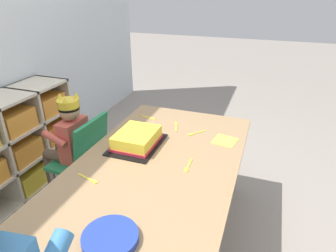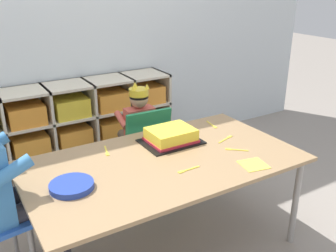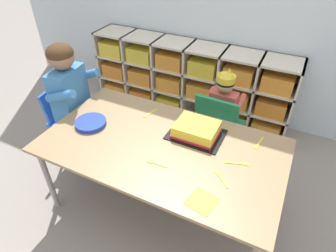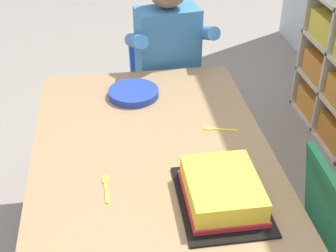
% 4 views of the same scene
% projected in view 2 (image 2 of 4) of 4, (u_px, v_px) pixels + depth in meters
% --- Properties ---
extents(ground, '(16.00, 16.00, 0.00)m').
position_uv_depth(ground, '(164.00, 246.00, 2.34)').
color(ground, gray).
extents(storage_cubby_shelf, '(2.07, 0.34, 0.77)m').
position_uv_depth(storage_cubby_shelf, '(50.00, 136.00, 3.02)').
color(storage_cubby_shelf, beige).
rests_on(storage_cubby_shelf, ground).
extents(activity_table, '(1.53, 0.86, 0.60)m').
position_uv_depth(activity_table, '(164.00, 166.00, 2.14)').
color(activity_table, '#A37F56').
rests_on(activity_table, ground).
extents(classroom_chair_blue, '(0.38, 0.32, 0.70)m').
position_uv_depth(classroom_chair_blue, '(144.00, 144.00, 2.76)').
color(classroom_chair_blue, '#238451').
rests_on(classroom_chair_blue, ground).
extents(child_with_crown, '(0.30, 0.31, 0.85)m').
position_uv_depth(child_with_crown, '(137.00, 124.00, 2.81)').
color(child_with_crown, '#D15647').
rests_on(child_with_crown, ground).
extents(birthday_cake_on_tray, '(0.36, 0.27, 0.09)m').
position_uv_depth(birthday_cake_on_tray, '(171.00, 136.00, 2.33)').
color(birthday_cake_on_tray, black).
rests_on(birthday_cake_on_tray, activity_table).
extents(paper_plate_stack, '(0.22, 0.22, 0.03)m').
position_uv_depth(paper_plate_stack, '(72.00, 186.00, 1.83)').
color(paper_plate_stack, '#233DA3').
rests_on(paper_plate_stack, activity_table).
extents(paper_napkin_square, '(0.16, 0.16, 0.00)m').
position_uv_depth(paper_napkin_square, '(254.00, 165.00, 2.06)').
color(paper_napkin_square, '#F4DB4C').
rests_on(paper_napkin_square, activity_table).
extents(fork_beside_plate_stack, '(0.14, 0.06, 0.00)m').
position_uv_depth(fork_beside_plate_stack, '(226.00, 139.00, 2.39)').
color(fork_beside_plate_stack, yellow).
rests_on(fork_beside_plate_stack, activity_table).
extents(fork_by_napkin, '(0.13, 0.02, 0.00)m').
position_uv_depth(fork_by_napkin, '(187.00, 170.00, 2.01)').
color(fork_by_napkin, yellow).
rests_on(fork_by_napkin, activity_table).
extents(fork_near_cake_tray, '(0.11, 0.10, 0.00)m').
position_uv_depth(fork_near_cake_tray, '(235.00, 150.00, 2.24)').
color(fork_near_cake_tray, yellow).
rests_on(fork_near_cake_tray, activity_table).
extents(fork_near_child_seat, '(0.05, 0.13, 0.00)m').
position_uv_depth(fork_near_child_seat, '(106.00, 151.00, 2.22)').
color(fork_near_child_seat, yellow).
rests_on(fork_near_child_seat, activity_table).
extents(fork_at_table_front_edge, '(0.04, 0.14, 0.00)m').
position_uv_depth(fork_at_table_front_edge, '(212.00, 125.00, 2.61)').
color(fork_at_table_front_edge, yellow).
rests_on(fork_at_table_front_edge, activity_table).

